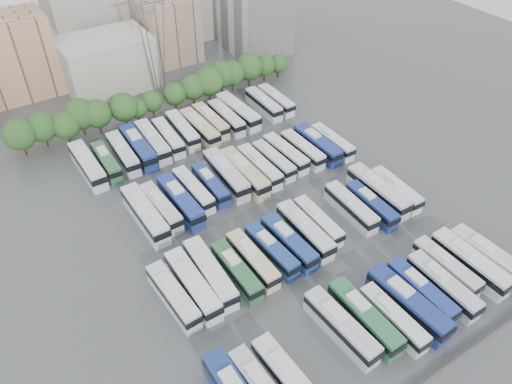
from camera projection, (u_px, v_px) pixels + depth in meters
ground at (275, 222)px, 82.80m from camera, size 220.00×220.00×0.00m
parapet at (426, 376)px, 61.32m from camera, size 56.00×0.50×0.50m
tree_line at (159, 95)px, 106.52m from camera, size 65.53×8.17×8.40m
city_buildings at (84, 39)px, 121.08m from camera, size 102.00×35.00×20.00m
apartment_tower at (258, 2)px, 125.99m from camera, size 14.00×14.00×26.00m
electricity_pylon at (150, 15)px, 103.95m from camera, size 9.00×6.91×33.83m
bus_r0_s2 at (289, 380)px, 59.22m from camera, size 3.24×12.40×3.86m
bus_r0_s5 at (341, 327)px, 64.90m from camera, size 3.32×12.52×3.89m
bus_r0_s6 at (364, 317)px, 65.99m from camera, size 2.80×12.54×3.93m
bus_r0_s7 at (393, 318)px, 66.13m from camera, size 2.57×11.16×3.49m
bus_r0_s8 at (408, 303)px, 67.61m from camera, size 3.56×13.33×4.14m
bus_r0_s9 at (421, 291)px, 69.48m from camera, size 2.55×11.57×3.63m
bus_r0_s10 at (443, 285)px, 70.20m from camera, size 2.80×12.07×3.78m
bus_r0_s11 at (446, 267)px, 72.96m from camera, size 2.48×11.34×3.56m
bus_r0_s12 at (470, 263)px, 73.29m from camera, size 2.92×12.96×4.06m
bus_r0_s13 at (490, 259)px, 73.87m from camera, size 3.47×13.26×4.12m
bus_r1_s0 at (173, 296)px, 68.85m from camera, size 3.18×11.95×3.71m
bus_r1_s1 at (193, 285)px, 70.14m from camera, size 2.88×12.87×4.03m
bus_r1_s2 at (210, 273)px, 71.74m from camera, size 3.39×13.09×4.07m
bus_r1_s3 at (236, 271)px, 72.42m from camera, size 2.46×11.29×3.54m
bus_r1_s4 at (253, 260)px, 74.06m from camera, size 2.61×11.52×3.61m
bus_r1_s5 at (271, 250)px, 75.57m from camera, size 3.02×11.34×3.52m
bus_r1_s6 at (289, 242)px, 76.79m from camera, size 2.96×11.88×3.70m
bus_r1_s7 at (305, 230)px, 78.60m from camera, size 2.87×12.52×3.92m
bus_r1_s8 at (318, 221)px, 80.55m from camera, size 2.67×11.01×3.44m
bus_r1_s10 at (351, 207)px, 83.03m from camera, size 2.97×11.76×3.66m
bus_r1_s11 at (371, 205)px, 83.57m from camera, size 2.67×11.15×3.48m
bus_r1_s12 at (378, 191)px, 85.87m from camera, size 2.97×13.36×4.19m
bus_r1_s13 at (396, 190)px, 86.69m from camera, size 2.93×11.24×3.50m
bus_r2_s1 at (145, 214)px, 81.28m from camera, size 3.14×13.62×4.26m
bus_r2_s2 at (161, 207)px, 83.04m from camera, size 3.03×11.77×3.66m
bus_r2_s3 at (181, 201)px, 83.94m from camera, size 3.04×12.95×4.05m
bus_r2_s4 at (193, 190)px, 86.55m from camera, size 2.71×11.52×3.60m
bus_r2_s5 at (210, 184)px, 87.88m from camera, size 2.67×10.86×3.39m
bus_r2_s6 at (226, 174)px, 89.47m from camera, size 3.43×13.47×4.19m
bus_r2_s7 at (244, 173)px, 89.80m from camera, size 2.92×13.40×4.20m
bus_r2_s8 at (259, 167)px, 91.54m from camera, size 2.63×12.05×3.78m
bus_r2_s9 at (274, 160)px, 93.23m from camera, size 2.68×11.28×3.53m
bus_r2_s10 at (286, 153)px, 94.86m from camera, size 2.95×11.78×3.67m
bus_r2_s11 at (303, 149)px, 95.91m from camera, size 2.67×11.45×3.58m
bus_r2_s12 at (317, 145)px, 96.94m from camera, size 2.81×12.39×3.88m
bus_r2_s13 at (332, 142)px, 98.02m from camera, size 2.51×11.06×3.46m
bus_r3_s0 at (88, 165)px, 91.57m from camera, size 3.14×13.39×4.19m
bus_r3_s1 at (106, 161)px, 93.03m from camera, size 2.59×11.21×3.51m
bus_r3_s2 at (123, 153)px, 94.73m from camera, size 3.06×12.45×3.88m
bus_r3_s3 at (138, 147)px, 96.06m from camera, size 3.20×13.42×4.19m
bus_r3_s4 at (153, 141)px, 97.63m from camera, size 3.25×13.03×4.06m
bus_r3_s5 at (168, 137)px, 99.08m from camera, size 3.15×11.86×3.68m
bus_r3_s6 at (183, 130)px, 101.06m from camera, size 3.21×12.22×3.80m
bus_r3_s7 at (200, 128)px, 101.43m from camera, size 3.05×12.80×4.00m
bus_r3_s8 at (211, 121)px, 103.72m from camera, size 2.68×11.93×3.74m
bus_r3_s9 at (226, 118)px, 104.70m from camera, size 2.79×12.05×3.77m
bus_r3_s10 at (238, 111)px, 106.17m from camera, size 3.53×13.54×4.21m
bus_r3_s12 at (264, 104)px, 109.15m from camera, size 2.81×11.84×3.70m
bus_r3_s13 at (276, 100)px, 110.55m from camera, size 2.50×11.45×3.59m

